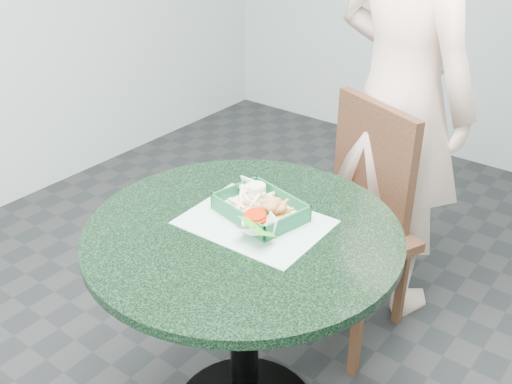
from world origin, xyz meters
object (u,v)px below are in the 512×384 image
Objects in this scene: cafe_table at (243,281)px; food_basket at (260,216)px; dining_chair at (356,208)px; diner_person at (406,48)px; crab_sandwich at (275,213)px; sauce_ramekin at (251,195)px.

cafe_table is 3.70× the size of food_basket.
food_basket is (-0.01, 0.09, 0.19)m from cafe_table.
dining_chair is 0.63m from diner_person.
dining_chair is (0.02, 0.68, -0.05)m from cafe_table.
dining_chair reaches higher than cafe_table.
diner_person is at bearing 111.59° from dining_chair.
crab_sandwich is 0.13m from sauce_ramekin.
diner_person is (0.00, 0.27, 0.57)m from dining_chair.
crab_sandwich is 1.83× the size of sauce_ramekin.
dining_chair is at bearing 88.45° from cafe_table.
cafe_table is 8.71× the size of crab_sandwich.
dining_chair is 0.61m from sauce_ramekin.
dining_chair reaches higher than crab_sandwich.
food_basket is 0.06m from crab_sandwich.
cafe_table is at bearing 104.87° from diner_person.
dining_chair is 15.84× the size of sauce_ramekin.
diner_person is 20.49× the size of crab_sandwich.
cafe_table is 1.08m from diner_person.
sauce_ramekin is at bearing 162.67° from crab_sandwich.
cafe_table is at bearing -117.71° from crab_sandwich.
food_basket is 2.35× the size of crab_sandwich.
diner_person reaches higher than dining_chair.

